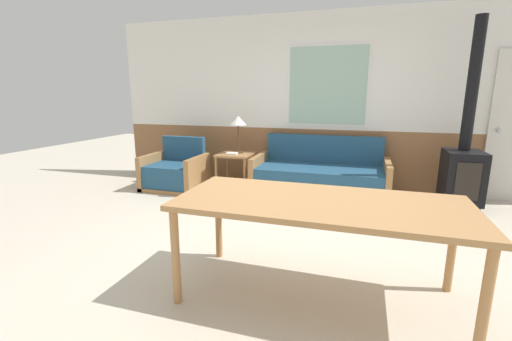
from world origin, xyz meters
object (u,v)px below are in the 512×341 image
at_px(armchair, 175,173).
at_px(wood_stove, 463,162).
at_px(couch, 320,178).
at_px(dining_table, 320,210).
at_px(side_table, 236,159).
at_px(table_lamp, 238,122).

xyz_separation_m(armchair, wood_stove, (4.06, 0.24, 0.37)).
relative_size(couch, dining_table, 0.97).
xyz_separation_m(armchair, side_table, (0.90, 0.33, 0.21)).
bearing_deg(armchair, side_table, 4.92).
bearing_deg(armchair, dining_table, -57.51).
bearing_deg(wood_stove, armchair, -176.59).
bearing_deg(couch, side_table, -178.82).
bearing_deg(wood_stove, dining_table, -120.32).
height_order(table_lamp, dining_table, table_lamp).
relative_size(couch, table_lamp, 3.33).
bearing_deg(dining_table, couch, 96.79).
bearing_deg(couch, armchair, -171.01).
height_order(side_table, wood_stove, wood_stove).
xyz_separation_m(couch, armchair, (-2.23, -0.35, -0.01)).
xyz_separation_m(couch, wood_stove, (1.83, -0.11, 0.36)).
relative_size(armchair, wood_stove, 0.37).
distance_m(armchair, wood_stove, 4.09).
bearing_deg(table_lamp, dining_table, -59.37).
height_order(couch, armchair, couch).
xyz_separation_m(table_lamp, dining_table, (1.63, -2.76, -0.36)).
xyz_separation_m(couch, table_lamp, (-1.31, 0.07, 0.79)).
relative_size(couch, side_table, 3.53).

